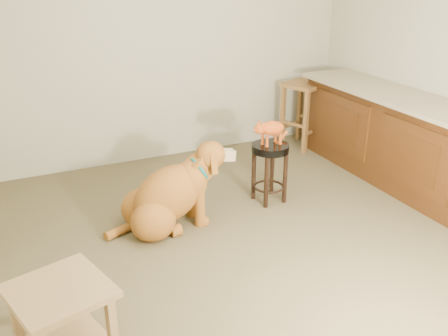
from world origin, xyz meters
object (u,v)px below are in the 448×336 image
padded_stool (270,161)px  wood_stool (303,114)px  golden_retriever (169,196)px  tabby_kitten (270,129)px  side_table (63,315)px

padded_stool → wood_stool: size_ratio=0.72×
wood_stool → golden_retriever: 2.52m
padded_stool → wood_stool: bearing=45.8°
golden_retriever → tabby_kitten: (1.04, 0.08, 0.44)m
wood_stool → golden_retriever: wood_stool is taller
padded_stool → side_table: size_ratio=0.92×
wood_stool → side_table: wood_stool is taller
padded_stool → wood_stool: wood_stool is taller
wood_stool → golden_retriever: size_ratio=0.65×
golden_retriever → side_table: bearing=-130.9°
padded_stool → golden_retriever: 1.06m
padded_stool → wood_stool: (1.14, 1.17, 0.01)m
tabby_kitten → wood_stool: bearing=40.4°
wood_stool → golden_retriever: (-2.19, -1.25, -0.13)m
side_table → tabby_kitten: tabby_kitten is taller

